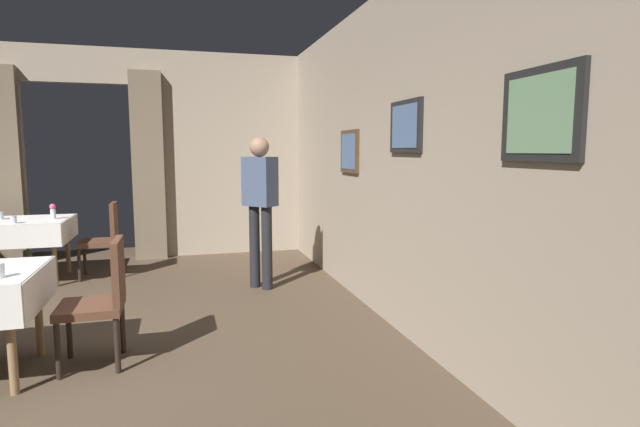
% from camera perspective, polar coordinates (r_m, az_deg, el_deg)
% --- Properties ---
extents(wall_right, '(0.16, 8.40, 3.00)m').
position_cam_1_polar(wall_right, '(4.09, 11.70, 6.01)').
color(wall_right, gray).
rests_on(wall_right, ground).
extents(wall_back, '(6.40, 0.27, 3.00)m').
position_cam_1_polar(wall_back, '(7.92, -25.43, 6.07)').
color(wall_back, gray).
rests_on(wall_back, ground).
extents(dining_table_far, '(1.19, 0.97, 0.75)m').
position_cam_1_polar(dining_table_far, '(7.05, -31.01, -1.42)').
color(dining_table_far, olive).
rests_on(dining_table_far, ground).
extents(chair_mid_right, '(0.44, 0.44, 0.93)m').
position_cam_1_polar(chair_mid_right, '(4.06, -23.28, -8.52)').
color(chair_mid_right, black).
rests_on(chair_mid_right, ground).
extents(chair_far_right, '(0.44, 0.44, 0.93)m').
position_cam_1_polar(chair_far_right, '(6.85, -23.05, -2.34)').
color(chair_far_right, black).
rests_on(chair_far_right, ground).
extents(flower_vase_far, '(0.07, 0.07, 0.18)m').
position_cam_1_polar(flower_vase_far, '(6.90, -27.82, 0.27)').
color(flower_vase_far, silver).
rests_on(flower_vase_far, dining_table_far).
extents(glass_far_b, '(0.08, 0.08, 0.09)m').
position_cam_1_polar(glass_far_b, '(7.19, -32.29, -0.20)').
color(glass_far_b, silver).
rests_on(glass_far_b, dining_table_far).
extents(glass_far_d, '(0.07, 0.07, 0.09)m').
position_cam_1_polar(glass_far_d, '(6.69, -31.18, -0.60)').
color(glass_far_d, silver).
rests_on(glass_far_d, dining_table_far).
extents(person_waiter_by_doorway, '(0.40, 0.42, 1.72)m').
position_cam_1_polar(person_waiter_by_doorway, '(5.75, -6.75, 1.59)').
color(person_waiter_by_doorway, black).
rests_on(person_waiter_by_doorway, ground).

